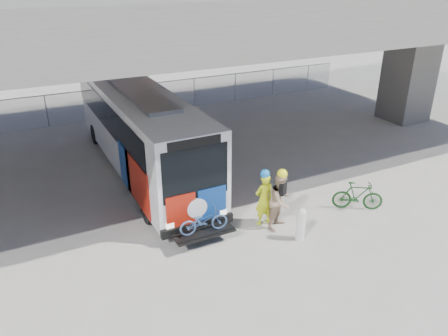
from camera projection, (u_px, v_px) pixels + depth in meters
ground at (223, 197)px, 17.12m from camera, size 160.00×160.00×0.00m
bus at (139, 124)px, 18.66m from camera, size 2.67×12.90×3.69m
overpass at (178, 13)px, 17.64m from camera, size 40.00×16.00×7.95m
chainlink_fence at (133, 92)px, 26.25m from camera, size 30.00×0.06×30.00m
bollard at (301, 223)px, 14.21m from camera, size 0.30×0.30×1.16m
cyclist_hivis at (264, 198)px, 14.98m from camera, size 0.70×0.47×2.08m
cyclist_tan at (281, 200)px, 14.79m from camera, size 1.21×1.12×2.19m
bike_parked at (358, 196)px, 16.09m from camera, size 1.81×1.44×1.10m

